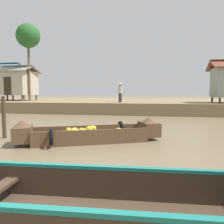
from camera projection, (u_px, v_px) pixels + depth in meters
The scene contains 9 objects.
ground_plane at pixel (127, 123), 12.94m from camera, with size 300.00×300.00×0.00m, color #726047.
riverbank_strip at pixel (143, 104), 26.81m from camera, with size 160.00×20.00×0.93m, color #7F6B4C.
banana_boat at pixel (90, 134), 7.98m from camera, with size 4.92×2.98×0.82m.
viewer_boat at pixel (64, 205), 2.83m from camera, with size 6.06×1.72×0.97m.
stilt_house_left at pixel (1, 82), 25.72m from camera, with size 4.88×3.93×4.16m.
stilt_house_mid_left at pixel (17, 83), 24.13m from camera, with size 3.98×3.60×3.67m.
palm_tree_near at pixel (28, 37), 22.88m from camera, with size 2.37×2.37×7.69m.
vendor_person at pixel (120, 91), 19.16m from camera, with size 0.44×0.44×1.66m.
mooring_post at pixel (4, 117), 8.58m from camera, with size 0.14×0.14×1.58m, color #423323.
Camera 1 is at (1.64, -2.77, 1.69)m, focal length 36.70 mm.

